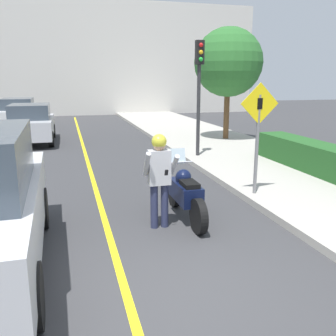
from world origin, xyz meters
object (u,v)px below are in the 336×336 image
(motorcycle, at_px, (185,194))
(traffic_light, at_px, (199,77))
(street_tree, at_px, (228,63))
(parked_car_white, at_px, (19,113))
(parked_car_silver, at_px, (31,123))
(person_biker, at_px, (159,171))
(crossing_sign, at_px, (258,128))

(motorcycle, relative_size, traffic_light, 0.58)
(street_tree, distance_m, parked_car_white, 12.23)
(street_tree, bearing_deg, motorcycle, -118.50)
(motorcycle, height_order, street_tree, street_tree)
(motorcycle, height_order, parked_car_silver, parked_car_silver)
(person_biker, distance_m, crossing_sign, 2.79)
(person_biker, distance_m, traffic_light, 6.42)
(motorcycle, distance_m, person_biker, 0.90)
(street_tree, bearing_deg, traffic_light, -127.23)
(street_tree, bearing_deg, parked_car_silver, 166.97)
(motorcycle, xyz_separation_m, person_biker, (-0.61, -0.32, 0.58))
(street_tree, bearing_deg, parked_car_white, 141.41)
(motorcycle, height_order, person_biker, person_biker)
(person_biker, xyz_separation_m, traffic_light, (2.74, 5.55, 1.69))
(crossing_sign, bearing_deg, person_biker, -157.37)
(parked_car_silver, bearing_deg, crossing_sign, -60.04)
(motorcycle, distance_m, parked_car_white, 16.64)
(traffic_light, bearing_deg, person_biker, -116.26)
(crossing_sign, bearing_deg, motorcycle, -159.20)
(motorcycle, relative_size, crossing_sign, 0.88)
(motorcycle, bearing_deg, parked_car_silver, 109.39)
(person_biker, relative_size, traffic_light, 0.47)
(traffic_light, distance_m, parked_car_silver, 7.99)
(person_biker, xyz_separation_m, street_tree, (5.21, 8.81, 2.31))
(crossing_sign, height_order, parked_car_white, crossing_sign)
(parked_car_silver, bearing_deg, motorcycle, -70.61)
(parked_car_silver, height_order, parked_car_white, same)
(crossing_sign, bearing_deg, street_tree, 70.87)
(traffic_light, relative_size, parked_car_silver, 0.90)
(crossing_sign, height_order, street_tree, street_tree)
(person_biker, xyz_separation_m, parked_car_white, (-4.14, 16.27, -0.23))
(person_biker, height_order, traffic_light, traffic_light)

